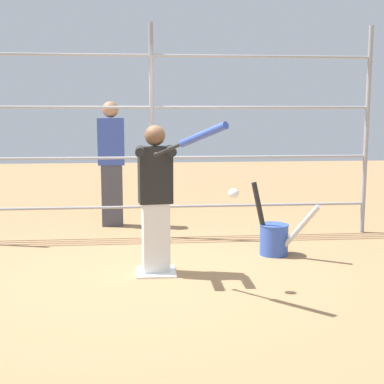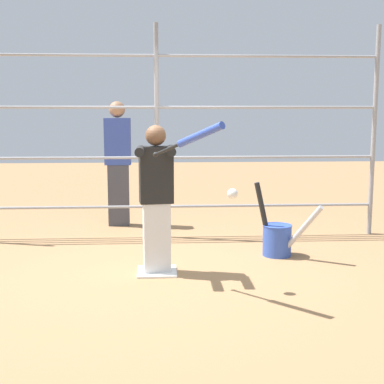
# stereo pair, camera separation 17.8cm
# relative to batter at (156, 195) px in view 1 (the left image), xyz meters

# --- Properties ---
(ground_plane) EXTENTS (24.00, 24.00, 0.00)m
(ground_plane) POSITION_rel_batter_xyz_m (0.00, -0.02, -0.81)
(ground_plane) COLOR #9E754C
(home_plate) EXTENTS (0.40, 0.40, 0.02)m
(home_plate) POSITION_rel_batter_xyz_m (0.00, -0.02, -0.80)
(home_plate) COLOR white
(home_plate) RESTS_ON ground
(fence_backstop) EXTENTS (5.76, 0.06, 2.73)m
(fence_backstop) POSITION_rel_batter_xyz_m (0.00, -1.62, 0.55)
(fence_backstop) COLOR #939399
(fence_backstop) RESTS_ON ground
(batter) EXTENTS (0.38, 0.54, 1.50)m
(batter) POSITION_rel_batter_xyz_m (0.00, 0.00, 0.00)
(batter) COLOR silver
(batter) RESTS_ON ground
(baseball_bat_swinging) EXTENTS (0.59, 0.72, 0.34)m
(baseball_bat_swinging) POSITION_rel_batter_xyz_m (-0.33, 0.80, 0.60)
(baseball_bat_swinging) COLOR black
(softball_in_flight) EXTENTS (0.10, 0.10, 0.10)m
(softball_in_flight) POSITION_rel_batter_xyz_m (-0.69, 0.57, 0.09)
(softball_in_flight) COLOR white
(bat_bucket) EXTENTS (0.70, 0.57, 0.85)m
(bat_bucket) POSITION_rel_batter_xyz_m (-1.37, -0.58, -0.60)
(bat_bucket) COLOR #3351B2
(bat_bucket) RESTS_ON ground
(bystander_behind_fence) EXTENTS (0.37, 0.23, 1.78)m
(bystander_behind_fence) POSITION_rel_batter_xyz_m (0.56, -2.37, 0.11)
(bystander_behind_fence) COLOR #3F3F47
(bystander_behind_fence) RESTS_ON ground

